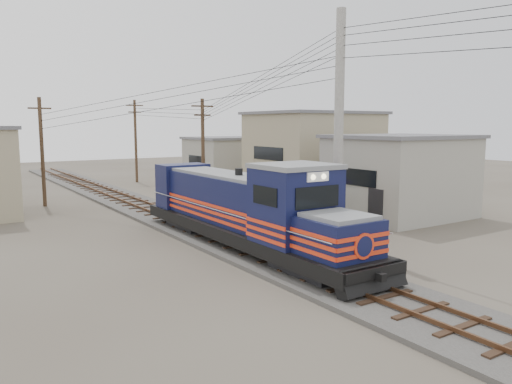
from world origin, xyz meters
TOP-DOWN VIEW (x-y plane):
  - ground at (0.00, 0.00)m, footprint 120.00×120.00m
  - ballast at (0.00, 10.00)m, footprint 3.60×70.00m
  - track at (0.00, 10.00)m, footprint 1.15×70.00m
  - locomotive at (0.00, 1.32)m, footprint 2.75×14.97m
  - utility_pole_main at (3.50, -0.50)m, footprint 0.40×0.40m
  - wooden_pole_mid at (4.50, 14.00)m, footprint 1.60×0.24m
  - wooden_pole_far at (4.80, 28.00)m, footprint 1.60×0.24m
  - wooden_pole_left at (-5.00, 18.00)m, footprint 1.60×0.24m
  - power_lines at (-0.14, 8.49)m, footprint 9.65×19.00m
  - shophouse_front at (11.50, 3.00)m, footprint 7.35×6.30m
  - shophouse_mid at (12.50, 12.00)m, footprint 8.40×7.35m
  - shophouse_back at (11.00, 22.00)m, footprint 6.30×6.30m
  - billboard at (5.60, 2.64)m, footprint 2.08×0.18m
  - market_umbrella at (6.07, 6.45)m, footprint 2.54×2.54m
  - vendor at (6.75, 4.33)m, footprint 0.60×0.42m
  - plant_nursery at (4.77, 3.30)m, footprint 3.27×3.07m

SIDE VIEW (x-z plane):
  - ground at x=0.00m, z-range 0.00..0.00m
  - ballast at x=0.00m, z-range 0.00..0.16m
  - track at x=0.00m, z-range 0.20..0.32m
  - plant_nursery at x=4.77m, z-range -0.08..1.01m
  - vendor at x=6.75m, z-range 0.00..1.54m
  - locomotive at x=0.00m, z-range -0.21..3.49m
  - market_umbrella at x=6.07m, z-range 0.86..3.14m
  - shophouse_back at x=11.00m, z-range 0.01..4.21m
  - billboard at x=5.60m, z-range 0.76..3.96m
  - shophouse_front at x=11.50m, z-range 0.01..4.71m
  - shophouse_mid at x=12.50m, z-range 0.01..6.21m
  - wooden_pole_mid at x=4.50m, z-range 0.18..7.18m
  - wooden_pole_left at x=-5.00m, z-range 0.18..7.18m
  - wooden_pole_far at x=4.80m, z-range 0.18..7.68m
  - utility_pole_main at x=3.50m, z-range 0.00..10.00m
  - power_lines at x=-0.14m, z-range 5.91..9.21m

